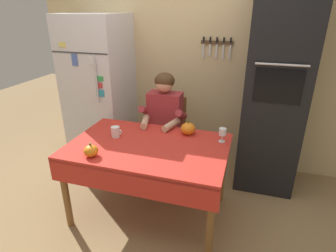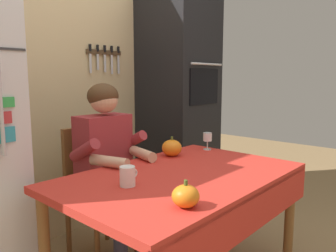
{
  "view_description": "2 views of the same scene",
  "coord_description": "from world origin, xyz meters",
  "px_view_note": "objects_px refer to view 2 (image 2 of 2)",
  "views": [
    {
      "loc": [
        0.81,
        -1.95,
        1.87
      ],
      "look_at": [
        0.14,
        0.24,
        0.88
      ],
      "focal_mm": 29.7,
      "sensor_mm": 36.0,
      "label": 1
    },
    {
      "loc": [
        -1.41,
        -1.06,
        1.28
      ],
      "look_at": [
        0.05,
        0.25,
        0.99
      ],
      "focal_mm": 35.42,
      "sensor_mm": 36.0,
      "label": 2
    }
  ],
  "objects_px": {
    "wine_glass": "(207,138)",
    "chair_behind_person": "(94,185)",
    "pumpkin_large": "(186,196)",
    "seated_person": "(110,159)",
    "dining_table": "(184,188)",
    "coffee_mug": "(128,176)",
    "pumpkin_medium": "(172,148)",
    "wall_oven": "(178,102)"
  },
  "relations": [
    {
      "from": "chair_behind_person",
      "to": "dining_table",
      "type": "bearing_deg",
      "value": -86.51
    },
    {
      "from": "wall_oven",
      "to": "seated_person",
      "type": "xyz_separation_m",
      "value": [
        -1.1,
        -0.32,
        -0.31
      ]
    },
    {
      "from": "dining_table",
      "to": "seated_person",
      "type": "height_order",
      "value": "seated_person"
    },
    {
      "from": "dining_table",
      "to": "pumpkin_medium",
      "type": "distance_m",
      "value": 0.47
    },
    {
      "from": "dining_table",
      "to": "coffee_mug",
      "type": "distance_m",
      "value": 0.38
    },
    {
      "from": "wall_oven",
      "to": "coffee_mug",
      "type": "relative_size",
      "value": 19.69
    },
    {
      "from": "wall_oven",
      "to": "wine_glass",
      "type": "height_order",
      "value": "wall_oven"
    },
    {
      "from": "wall_oven",
      "to": "chair_behind_person",
      "type": "height_order",
      "value": "wall_oven"
    },
    {
      "from": "dining_table",
      "to": "pumpkin_large",
      "type": "bearing_deg",
      "value": -140.4
    },
    {
      "from": "seated_person",
      "to": "pumpkin_large",
      "type": "distance_m",
      "value": 0.96
    },
    {
      "from": "pumpkin_large",
      "to": "seated_person",
      "type": "bearing_deg",
      "value": 70.59
    },
    {
      "from": "coffee_mug",
      "to": "seated_person",
      "type": "bearing_deg",
      "value": 60.06
    },
    {
      "from": "pumpkin_large",
      "to": "dining_table",
      "type": "bearing_deg",
      "value": 39.6
    },
    {
      "from": "coffee_mug",
      "to": "pumpkin_medium",
      "type": "height_order",
      "value": "pumpkin_medium"
    },
    {
      "from": "wine_glass",
      "to": "seated_person",
      "type": "bearing_deg",
      "value": 153.72
    },
    {
      "from": "chair_behind_person",
      "to": "pumpkin_large",
      "type": "distance_m",
      "value": 1.18
    },
    {
      "from": "dining_table",
      "to": "chair_behind_person",
      "type": "bearing_deg",
      "value": 93.49
    },
    {
      "from": "chair_behind_person",
      "to": "wine_glass",
      "type": "xyz_separation_m",
      "value": [
        0.67,
        -0.52,
        0.32
      ]
    },
    {
      "from": "wine_glass",
      "to": "chair_behind_person",
      "type": "bearing_deg",
      "value": 142.15
    },
    {
      "from": "wall_oven",
      "to": "seated_person",
      "type": "relative_size",
      "value": 1.69
    },
    {
      "from": "chair_behind_person",
      "to": "pumpkin_large",
      "type": "xyz_separation_m",
      "value": [
        -0.32,
        -1.1,
        0.28
      ]
    },
    {
      "from": "coffee_mug",
      "to": "pumpkin_medium",
      "type": "relative_size",
      "value": 0.77
    },
    {
      "from": "pumpkin_large",
      "to": "pumpkin_medium",
      "type": "relative_size",
      "value": 0.86
    },
    {
      "from": "dining_table",
      "to": "chair_behind_person",
      "type": "height_order",
      "value": "chair_behind_person"
    },
    {
      "from": "seated_person",
      "to": "coffee_mug",
      "type": "relative_size",
      "value": 11.67
    },
    {
      "from": "pumpkin_medium",
      "to": "chair_behind_person",
      "type": "bearing_deg",
      "value": 126.69
    },
    {
      "from": "dining_table",
      "to": "wine_glass",
      "type": "xyz_separation_m",
      "value": [
        0.62,
        0.27,
        0.17
      ]
    },
    {
      "from": "pumpkin_large",
      "to": "coffee_mug",
      "type": "bearing_deg",
      "value": 86.72
    },
    {
      "from": "chair_behind_person",
      "to": "pumpkin_medium",
      "type": "bearing_deg",
      "value": -53.31
    },
    {
      "from": "dining_table",
      "to": "wine_glass",
      "type": "bearing_deg",
      "value": 23.96
    },
    {
      "from": "seated_person",
      "to": "coffee_mug",
      "type": "height_order",
      "value": "seated_person"
    },
    {
      "from": "wall_oven",
      "to": "pumpkin_large",
      "type": "bearing_deg",
      "value": -139.13
    },
    {
      "from": "dining_table",
      "to": "wall_oven",
      "type": "bearing_deg",
      "value": 41.31
    },
    {
      "from": "dining_table",
      "to": "pumpkin_medium",
      "type": "height_order",
      "value": "pumpkin_medium"
    },
    {
      "from": "wall_oven",
      "to": "wine_glass",
      "type": "xyz_separation_m",
      "value": [
        -0.43,
        -0.65,
        -0.22
      ]
    },
    {
      "from": "dining_table",
      "to": "pumpkin_medium",
      "type": "xyz_separation_m",
      "value": [
        0.29,
        0.34,
        0.14
      ]
    },
    {
      "from": "chair_behind_person",
      "to": "pumpkin_medium",
      "type": "relative_size",
      "value": 6.72
    },
    {
      "from": "chair_behind_person",
      "to": "coffee_mug",
      "type": "bearing_deg",
      "value": -112.87
    },
    {
      "from": "dining_table",
      "to": "pumpkin_large",
      "type": "height_order",
      "value": "pumpkin_large"
    },
    {
      "from": "seated_person",
      "to": "pumpkin_medium",
      "type": "relative_size",
      "value": 8.99
    },
    {
      "from": "coffee_mug",
      "to": "dining_table",
      "type": "bearing_deg",
      "value": -14.04
    },
    {
      "from": "dining_table",
      "to": "seated_person",
      "type": "xyz_separation_m",
      "value": [
        -0.05,
        0.6,
        0.08
      ]
    }
  ]
}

